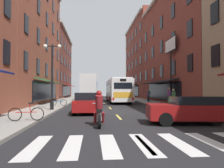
{
  "coord_description": "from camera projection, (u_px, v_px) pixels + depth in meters",
  "views": [
    {
      "loc": [
        -1.59,
        -16.43,
        1.67
      ],
      "look_at": [
        0.72,
        8.86,
        2.43
      ],
      "focal_mm": 33.34,
      "sensor_mm": 36.0,
      "label": 1
    }
  ],
  "objects": [
    {
      "name": "ground_plane",
      "position": [
        113.0,
        112.0,
        16.45
      ],
      "size": [
        34.8,
        80.0,
        0.1
      ],
      "primitive_type": "cube",
      "color": "black"
    },
    {
      "name": "billboard_sign",
      "position": [
        171.0,
        53.0,
        23.22
      ],
      "size": [
        0.4,
        3.08,
        7.35
      ],
      "color": "black",
      "rests_on": "sidewalk_right"
    },
    {
      "name": "bicycle_near",
      "position": [
        58.0,
        102.0,
        20.52
      ],
      "size": [
        1.69,
        0.53,
        0.91
      ],
      "color": "black",
      "rests_on": "sidewalk_left"
    },
    {
      "name": "box_truck",
      "position": [
        89.0,
        88.0,
        32.64
      ],
      "size": [
        2.62,
        7.54,
        4.02
      ],
      "color": "black",
      "rests_on": "ground"
    },
    {
      "name": "pedestrian_near",
      "position": [
        148.0,
        95.0,
        27.58
      ],
      "size": [
        0.44,
        0.52,
        1.66
      ],
      "rotation": [
        0.0,
        0.0,
        0.47
      ],
      "color": "black",
      "rests_on": "sidewalk_right"
    },
    {
      "name": "sedan_mid",
      "position": [
        196.0,
        109.0,
        10.38
      ],
      "size": [
        4.86,
        2.39,
        1.37
      ],
      "color": "maroon",
      "rests_on": "ground"
    },
    {
      "name": "sedan_near",
      "position": [
        90.0,
        95.0,
        43.41
      ],
      "size": [
        1.93,
        4.68,
        1.38
      ],
      "color": "navy",
      "rests_on": "ground"
    },
    {
      "name": "pedestrian_mid",
      "position": [
        174.0,
        97.0,
        19.39
      ],
      "size": [
        0.36,
        0.36,
        1.67
      ],
      "rotation": [
        0.0,
        0.0,
        2.65
      ],
      "color": "navy",
      "rests_on": "sidewalk_right"
    },
    {
      "name": "street_lamp_twin",
      "position": [
        52.0,
        73.0,
        16.44
      ],
      "size": [
        1.42,
        0.32,
        5.18
      ],
      "color": "black",
      "rests_on": "sidewalk_left"
    },
    {
      "name": "bicycle_mid",
      "position": [
        26.0,
        114.0,
        10.41
      ],
      "size": [
        1.7,
        0.48,
        0.91
      ],
      "color": "black",
      "rests_on": "sidewalk_left"
    },
    {
      "name": "lane_centre_dashes",
      "position": [
        113.0,
        112.0,
        16.2
      ],
      "size": [
        0.14,
        73.9,
        0.01
      ],
      "color": "#DBCC4C",
      "rests_on": "ground"
    },
    {
      "name": "transit_bus",
      "position": [
        117.0,
        90.0,
        29.08
      ],
      "size": [
        2.77,
        12.2,
        3.16
      ],
      "color": "silver",
      "rests_on": "ground"
    },
    {
      "name": "sidewalk_right",
      "position": [
        185.0,
        110.0,
        16.99
      ],
      "size": [
        3.0,
        80.0,
        0.14
      ],
      "primitive_type": "cube",
      "color": "gray",
      "rests_on": "ground"
    },
    {
      "name": "storefront_row_right",
      "position": [
        221.0,
        35.0,
        21.11
      ],
      "size": [
        9.44,
        79.9,
        17.13
      ],
      "color": "brown",
      "rests_on": "ground"
    },
    {
      "name": "crosswalk_near",
      "position": [
        144.0,
        144.0,
        6.5
      ],
      "size": [
        7.1,
        2.8,
        0.01
      ],
      "color": "silver",
      "rests_on": "ground"
    },
    {
      "name": "motorcycle_rider",
      "position": [
        99.0,
        111.0,
        9.77
      ],
      "size": [
        0.62,
        2.07,
        1.66
      ],
      "color": "black",
      "rests_on": "ground"
    },
    {
      "name": "sedan_far",
      "position": [
        87.0,
        103.0,
        15.38
      ],
      "size": [
        1.94,
        4.68,
        1.5
      ],
      "color": "maroon",
      "rests_on": "ground"
    },
    {
      "name": "pedestrian_far",
      "position": [
        169.0,
        96.0,
        21.65
      ],
      "size": [
        0.36,
        0.36,
        1.82
      ],
      "rotation": [
        0.0,
        0.0,
        1.65
      ],
      "color": "#33663F",
      "rests_on": "sidewalk_right"
    },
    {
      "name": "sidewalk_left",
      "position": [
        37.0,
        111.0,
        15.91
      ],
      "size": [
        3.0,
        80.0,
        0.14
      ],
      "primitive_type": "cube",
      "color": "gray",
      "rests_on": "ground"
    }
  ]
}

